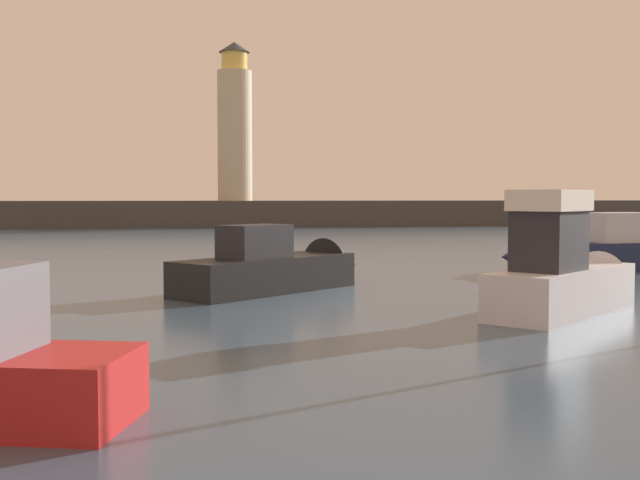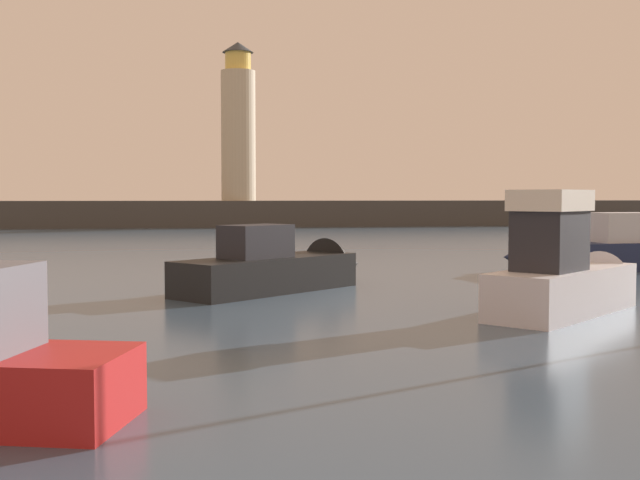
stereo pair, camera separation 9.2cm
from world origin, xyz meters
name	(u,v)px [view 2 (the right image)]	position (x,y,z in m)	size (l,w,h in m)	color
ground_plane	(267,255)	(0.00, 33.68, 0.00)	(220.00, 220.00, 0.00)	#384C60
breakwater	(225,214)	(0.00, 67.37, 1.14)	(80.29, 4.19, 2.28)	#423F3D
lighthouse	(238,126)	(1.24, 67.37, 8.78)	(2.99, 2.99, 13.71)	beige
motorboat_0	(289,268)	(-0.87, 20.19, 0.61)	(6.51, 5.76, 2.21)	black
motorboat_1	(584,251)	(10.23, 23.82, 0.70)	(6.63, 2.30, 2.40)	#1E284C
motorboat_5	(572,274)	(4.88, 14.55, 0.87)	(5.58, 4.96, 2.97)	silver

